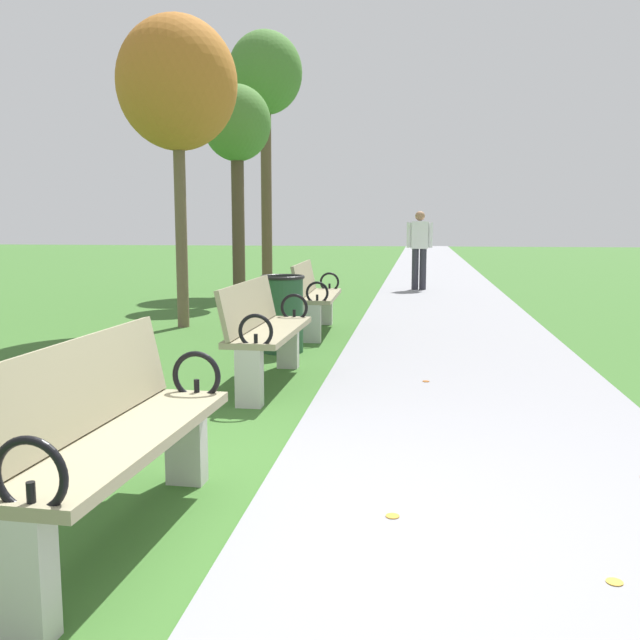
% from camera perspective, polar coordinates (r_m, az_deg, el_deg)
% --- Properties ---
extents(ground_plane, '(80.00, 80.00, 0.00)m').
position_cam_1_polar(ground_plane, '(3.32, -7.14, -17.11)').
color(ground_plane, '#386628').
extents(paved_walkway, '(2.47, 44.00, 0.02)m').
position_cam_1_polar(paved_walkway, '(20.95, 9.23, 3.98)').
color(paved_walkway, gray).
rests_on(paved_walkway, ground).
extents(park_bench_1, '(0.54, 1.62, 0.90)m').
position_cam_1_polar(park_bench_1, '(3.21, -16.66, -9.00)').
color(park_bench_1, gray).
rests_on(park_bench_1, ground).
extents(park_bench_2, '(0.49, 1.61, 0.90)m').
position_cam_1_polar(park_bench_2, '(6.07, -4.51, -0.80)').
color(park_bench_2, gray).
rests_on(park_bench_2, ground).
extents(park_bench_3, '(0.52, 1.61, 0.90)m').
position_cam_1_polar(park_bench_3, '(8.96, -0.40, 2.03)').
color(park_bench_3, gray).
rests_on(park_bench_3, ground).
extents(tree_2, '(1.56, 1.56, 4.05)m').
position_cam_1_polar(tree_2, '(9.77, -11.51, 18.16)').
color(tree_2, brown).
rests_on(tree_2, ground).
extents(tree_3, '(1.18, 1.18, 3.76)m').
position_cam_1_polar(tree_3, '(12.65, -6.77, 15.06)').
color(tree_3, '#4C3D2D').
rests_on(tree_3, ground).
extents(tree_4, '(1.50, 1.50, 5.24)m').
position_cam_1_polar(tree_4, '(15.05, -4.47, 18.95)').
color(tree_4, brown).
rests_on(tree_4, ground).
extents(pedestrian_walking, '(0.53, 0.24, 1.62)m').
position_cam_1_polar(pedestrian_walking, '(14.76, 8.08, 5.98)').
color(pedestrian_walking, '#2D2D38').
rests_on(pedestrian_walking, paved_walkway).
extents(trash_bin, '(0.48, 0.48, 0.84)m').
position_cam_1_polar(trash_bin, '(7.63, -3.03, 0.53)').
color(trash_bin, '#234C2D').
rests_on(trash_bin, ground).
extents(scattered_leaves, '(4.75, 9.13, 0.02)m').
position_cam_1_polar(scattered_leaves, '(4.98, 0.00, -8.26)').
color(scattered_leaves, '#93511E').
rests_on(scattered_leaves, ground).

